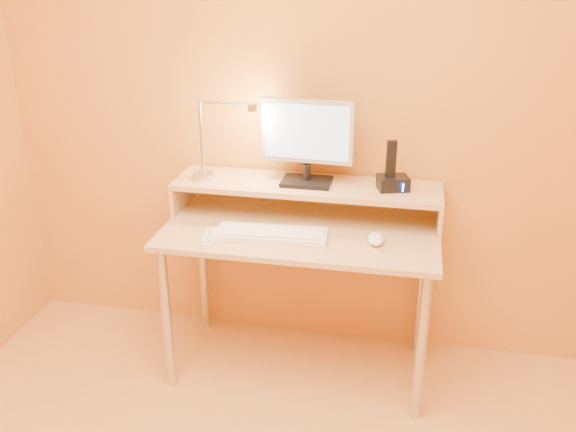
% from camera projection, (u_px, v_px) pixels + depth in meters
% --- Properties ---
extents(wall_back, '(3.00, 0.04, 2.50)m').
position_uv_depth(wall_back, '(314.00, 93.00, 2.80)').
color(wall_back, gold).
rests_on(wall_back, floor).
extents(desk_leg_fl, '(0.04, 0.04, 0.69)m').
position_uv_depth(desk_leg_fl, '(167.00, 319.00, 2.73)').
color(desk_leg_fl, '#B9B9B9').
rests_on(desk_leg_fl, floor).
extents(desk_leg_fr, '(0.04, 0.04, 0.69)m').
position_uv_depth(desk_leg_fr, '(421.00, 348.00, 2.53)').
color(desk_leg_fr, '#B9B9B9').
rests_on(desk_leg_fr, floor).
extents(desk_leg_bl, '(0.04, 0.04, 0.69)m').
position_uv_depth(desk_leg_bl, '(203.00, 267.00, 3.19)').
color(desk_leg_bl, '#B9B9B9').
rests_on(desk_leg_bl, floor).
extents(desk_leg_br, '(0.04, 0.04, 0.69)m').
position_uv_depth(desk_leg_br, '(422.00, 288.00, 2.98)').
color(desk_leg_br, '#B9B9B9').
rests_on(desk_leg_br, floor).
extents(desk_lower, '(1.20, 0.60, 0.02)m').
position_uv_depth(desk_lower, '(300.00, 232.00, 2.72)').
color(desk_lower, tan).
rests_on(desk_lower, floor).
extents(shelf_riser_left, '(0.02, 0.30, 0.14)m').
position_uv_depth(shelf_riser_left, '(183.00, 193.00, 2.93)').
color(shelf_riser_left, tan).
rests_on(shelf_riser_left, desk_lower).
extents(shelf_riser_right, '(0.02, 0.30, 0.14)m').
position_uv_depth(shelf_riser_right, '(440.00, 213.00, 2.71)').
color(shelf_riser_right, tan).
rests_on(shelf_riser_right, desk_lower).
extents(desk_shelf, '(1.20, 0.30, 0.02)m').
position_uv_depth(desk_shelf, '(307.00, 186.00, 2.79)').
color(desk_shelf, tan).
rests_on(desk_shelf, desk_lower).
extents(monitor_foot, '(0.22, 0.16, 0.02)m').
position_uv_depth(monitor_foot, '(307.00, 182.00, 2.78)').
color(monitor_foot, black).
rests_on(monitor_foot, desk_shelf).
extents(monitor_neck, '(0.04, 0.04, 0.07)m').
position_uv_depth(monitor_neck, '(307.00, 172.00, 2.77)').
color(monitor_neck, black).
rests_on(monitor_neck, monitor_foot).
extents(monitor_panel, '(0.41, 0.06, 0.28)m').
position_uv_depth(monitor_panel, '(308.00, 131.00, 2.70)').
color(monitor_panel, '#B1B1B7').
rests_on(monitor_panel, monitor_neck).
extents(monitor_back, '(0.37, 0.03, 0.24)m').
position_uv_depth(monitor_back, '(309.00, 130.00, 2.72)').
color(monitor_back, black).
rests_on(monitor_back, monitor_panel).
extents(monitor_screen, '(0.37, 0.02, 0.24)m').
position_uv_depth(monitor_screen, '(307.00, 132.00, 2.69)').
color(monitor_screen, '#9CBADB').
rests_on(monitor_screen, monitor_panel).
extents(lamp_base, '(0.10, 0.10, 0.02)m').
position_uv_depth(lamp_base, '(204.00, 176.00, 2.84)').
color(lamp_base, '#B9B9B9').
rests_on(lamp_base, desk_shelf).
extents(lamp_post, '(0.01, 0.01, 0.33)m').
position_uv_depth(lamp_post, '(201.00, 138.00, 2.77)').
color(lamp_post, '#B9B9B9').
rests_on(lamp_post, lamp_base).
extents(lamp_arm, '(0.24, 0.01, 0.01)m').
position_uv_depth(lamp_arm, '(226.00, 103.00, 2.69)').
color(lamp_arm, '#B9B9B9').
rests_on(lamp_arm, lamp_post).
extents(lamp_head, '(0.04, 0.04, 0.03)m').
position_uv_depth(lamp_head, '(253.00, 108.00, 2.67)').
color(lamp_head, '#B9B9B9').
rests_on(lamp_head, lamp_arm).
extents(lamp_bulb, '(0.03, 0.03, 0.00)m').
position_uv_depth(lamp_bulb, '(253.00, 111.00, 2.68)').
color(lamp_bulb, '#FFEAC6').
rests_on(lamp_bulb, lamp_head).
extents(phone_dock, '(0.15, 0.13, 0.06)m').
position_uv_depth(phone_dock, '(393.00, 183.00, 2.70)').
color(phone_dock, black).
rests_on(phone_dock, desk_shelf).
extents(phone_handset, '(0.05, 0.04, 0.16)m').
position_uv_depth(phone_handset, '(391.00, 159.00, 2.66)').
color(phone_handset, black).
rests_on(phone_handset, phone_dock).
extents(phone_led, '(0.01, 0.00, 0.04)m').
position_uv_depth(phone_led, '(403.00, 188.00, 2.65)').
color(phone_led, '#357FF8').
rests_on(phone_led, phone_dock).
extents(keyboard, '(0.48, 0.18, 0.02)m').
position_uv_depth(keyboard, '(271.00, 234.00, 2.64)').
color(keyboard, white).
rests_on(keyboard, desk_lower).
extents(mouse, '(0.08, 0.12, 0.04)m').
position_uv_depth(mouse, '(376.00, 239.00, 2.58)').
color(mouse, white).
rests_on(mouse, desk_lower).
extents(remote_control, '(0.08, 0.18, 0.02)m').
position_uv_depth(remote_control, '(209.00, 237.00, 2.62)').
color(remote_control, white).
rests_on(remote_control, desk_lower).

